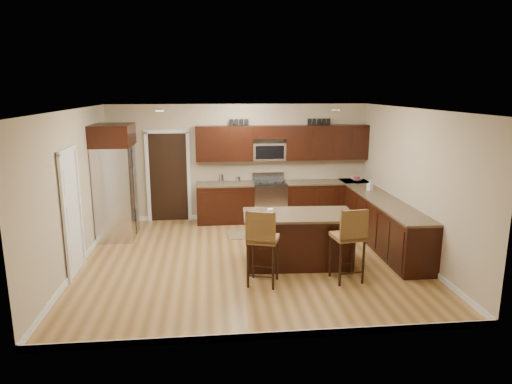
{
  "coord_description": "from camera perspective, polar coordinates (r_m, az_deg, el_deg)",
  "views": [
    {
      "loc": [
        -0.69,
        -7.81,
        3.04
      ],
      "look_at": [
        0.15,
        0.4,
        1.16
      ],
      "focal_mm": 32.0,
      "sensor_mm": 36.0,
      "label": 1
    }
  ],
  "objects": [
    {
      "name": "microwave",
      "position": [
        10.6,
        1.62,
        5.09
      ],
      "size": [
        0.76,
        0.31,
        0.4
      ],
      "primitive_type": "cube",
      "color": "silver",
      "rests_on": "upper_cabinets"
    },
    {
      "name": "floor",
      "position": [
        8.41,
        -0.78,
        -8.39
      ],
      "size": [
        6.0,
        6.0,
        0.0
      ],
      "primitive_type": "plane",
      "color": "#A27640",
      "rests_on": "ground"
    },
    {
      "name": "pantry_door",
      "position": [
        8.11,
        -22.09,
        -2.59
      ],
      "size": [
        0.03,
        0.8,
        2.04
      ],
      "primitive_type": "cube",
      "color": "white",
      "rests_on": "floor"
    },
    {
      "name": "canister_short",
      "position": [
        10.48,
        -2.29,
        1.54
      ],
      "size": [
        0.11,
        0.11,
        0.15
      ],
      "primitive_type": "cylinder",
      "color": "silver",
      "rests_on": "base_cabinets"
    },
    {
      "name": "base_cabinets",
      "position": [
        9.95,
        9.44,
        -2.4
      ],
      "size": [
        4.02,
        3.96,
        0.92
      ],
      "color": "black",
      "rests_on": "floor"
    },
    {
      "name": "soap_bottle",
      "position": [
        10.01,
        14.05,
        0.82
      ],
      "size": [
        0.13,
        0.13,
        0.22
      ],
      "primitive_type": "imported",
      "rotation": [
        0.0,
        0.0,
        0.4
      ],
      "color": "#B2B2B2",
      "rests_on": "base_cabinets"
    },
    {
      "name": "island_jar",
      "position": [
        7.86,
        1.77,
        -2.47
      ],
      "size": [
        0.1,
        0.1,
        0.1
      ],
      "primitive_type": "cylinder",
      "color": "white",
      "rests_on": "island"
    },
    {
      "name": "floor_mat",
      "position": [
        9.81,
        -0.7,
        -5.23
      ],
      "size": [
        1.04,
        0.74,
        0.01
      ],
      "primitive_type": "cube",
      "rotation": [
        0.0,
        0.0,
        0.08
      ],
      "color": "brown",
      "rests_on": "floor"
    },
    {
      "name": "wall_right",
      "position": [
        8.8,
        19.04,
        1.02
      ],
      "size": [
        0.0,
        5.5,
        5.5
      ],
      "primitive_type": "plane",
      "rotation": [
        1.57,
        0.0,
        -1.57
      ],
      "color": "tan",
      "rests_on": "floor"
    },
    {
      "name": "stool_right",
      "position": [
        7.37,
        11.62,
        -5.45
      ],
      "size": [
        0.52,
        0.52,
        1.23
      ],
      "rotation": [
        0.0,
        0.0,
        0.14
      ],
      "color": "brown",
      "rests_on": "floor"
    },
    {
      "name": "wall_back",
      "position": [
        10.72,
        -2.1,
        3.71
      ],
      "size": [
        6.0,
        0.0,
        6.0
      ],
      "primitive_type": "plane",
      "rotation": [
        1.57,
        0.0,
        0.0
      ],
      "color": "tan",
      "rests_on": "floor"
    },
    {
      "name": "wall_left",
      "position": [
        8.32,
        -21.85,
        0.15
      ],
      "size": [
        0.0,
        5.5,
        5.5
      ],
      "primitive_type": "plane",
      "rotation": [
        1.57,
        0.0,
        1.57
      ],
      "color": "tan",
      "rests_on": "floor"
    },
    {
      "name": "ceiling",
      "position": [
        7.85,
        -0.84,
        10.31
      ],
      "size": [
        6.0,
        6.0,
        0.0
      ],
      "primitive_type": "plane",
      "rotation": [
        3.14,
        0.0,
        0.0
      ],
      "color": "silver",
      "rests_on": "wall_back"
    },
    {
      "name": "range",
      "position": [
        10.67,
        1.69,
        -1.14
      ],
      "size": [
        0.76,
        0.64,
        1.11
      ],
      "color": "silver",
      "rests_on": "floor"
    },
    {
      "name": "stool_left",
      "position": [
        7.09,
        0.77,
        -5.88
      ],
      "size": [
        0.58,
        0.58,
        1.24
      ],
      "rotation": [
        0.0,
        0.0,
        -0.3
      ],
      "color": "brown",
      "rests_on": "floor"
    },
    {
      "name": "refrigerator",
      "position": [
        9.76,
        -17.17,
        1.35
      ],
      "size": [
        0.79,
        1.02,
        2.35
      ],
      "color": "silver",
      "rests_on": "floor"
    },
    {
      "name": "island",
      "position": [
        8.1,
        5.28,
        -6.05
      ],
      "size": [
        1.96,
        1.1,
        0.92
      ],
      "rotation": [
        0.0,
        0.0,
        -0.05
      ],
      "color": "black",
      "rests_on": "floor"
    },
    {
      "name": "letter_decor",
      "position": [
        10.54,
        2.86,
        8.73
      ],
      "size": [
        2.2,
        0.03,
        0.15
      ],
      "primitive_type": null,
      "color": "black",
      "rests_on": "upper_cabinets"
    },
    {
      "name": "fruit_bowl",
      "position": [
        11.02,
        12.44,
        1.58
      ],
      "size": [
        0.31,
        0.31,
        0.07
      ],
      "primitive_type": "imported",
      "rotation": [
        0.0,
        0.0,
        0.09
      ],
      "color": "silver",
      "rests_on": "base_cabinets"
    },
    {
      "name": "canister_tall",
      "position": [
        10.46,
        -4.37,
        1.65
      ],
      "size": [
        0.12,
        0.12,
        0.21
      ],
      "primitive_type": "cylinder",
      "color": "silver",
      "rests_on": "base_cabinets"
    },
    {
      "name": "upper_cabinets",
      "position": [
        10.61,
        3.6,
        6.27
      ],
      "size": [
        4.0,
        0.33,
        0.8
      ],
      "color": "black",
      "rests_on": "wall_back"
    },
    {
      "name": "doorway",
      "position": [
        10.78,
        -10.87,
        1.82
      ],
      "size": [
        0.85,
        0.03,
        2.06
      ],
      "primitive_type": "cube",
      "color": "black",
      "rests_on": "floor"
    }
  ]
}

